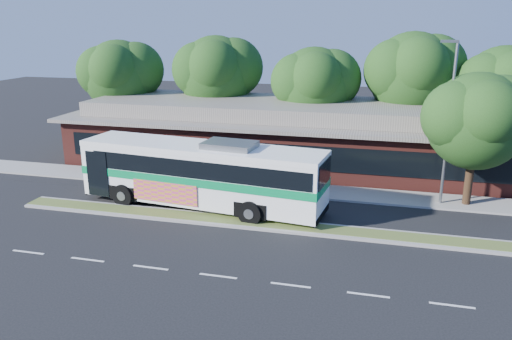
# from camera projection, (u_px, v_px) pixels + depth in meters

# --- Properties ---
(ground) EXTENTS (120.00, 120.00, 0.00)m
(ground) POSITION_uv_depth(u_px,v_px,m) (250.00, 229.00, 24.99)
(ground) COLOR black
(ground) RESTS_ON ground
(median_strip) EXTENTS (26.00, 1.10, 0.15)m
(median_strip) POSITION_uv_depth(u_px,v_px,m) (253.00, 223.00, 25.53)
(median_strip) COLOR #4F5D27
(median_strip) RESTS_ON ground
(sidewalk) EXTENTS (44.00, 2.60, 0.12)m
(sidewalk) POSITION_uv_depth(u_px,v_px,m) (276.00, 188.00, 30.93)
(sidewalk) COLOR gray
(sidewalk) RESTS_ON ground
(parking_lot) EXTENTS (14.00, 12.00, 0.01)m
(parking_lot) POSITION_uv_depth(u_px,v_px,m) (58.00, 156.00, 38.51)
(parking_lot) COLOR black
(parking_lot) RESTS_ON ground
(plaza_building) EXTENTS (33.20, 11.20, 4.45)m
(plaza_building) POSITION_uv_depth(u_px,v_px,m) (295.00, 134.00, 36.46)
(plaza_building) COLOR #5D231D
(plaza_building) RESTS_ON ground
(lamp_post) EXTENTS (0.93, 0.18, 9.07)m
(lamp_post) POSITION_uv_depth(u_px,v_px,m) (449.00, 119.00, 26.93)
(lamp_post) COLOR slate
(lamp_post) RESTS_ON ground
(tree_bg_a) EXTENTS (6.47, 5.80, 8.63)m
(tree_bg_a) POSITION_uv_depth(u_px,v_px,m) (125.00, 74.00, 40.81)
(tree_bg_a) COLOR black
(tree_bg_a) RESTS_ON ground
(tree_bg_b) EXTENTS (6.69, 6.00, 9.00)m
(tree_bg_b) POSITION_uv_depth(u_px,v_px,m) (222.00, 72.00, 39.79)
(tree_bg_b) COLOR black
(tree_bg_b) RESTS_ON ground
(tree_bg_c) EXTENTS (6.24, 5.60, 8.26)m
(tree_bg_c) POSITION_uv_depth(u_px,v_px,m) (320.00, 83.00, 37.14)
(tree_bg_c) COLOR black
(tree_bg_c) RESTS_ON ground
(tree_bg_d) EXTENTS (6.91, 6.20, 9.37)m
(tree_bg_d) POSITION_uv_depth(u_px,v_px,m) (419.00, 73.00, 36.19)
(tree_bg_d) COLOR black
(tree_bg_d) RESTS_ON ground
(tree_bg_e) EXTENTS (6.47, 5.80, 8.50)m
(tree_bg_e) POSITION_uv_depth(u_px,v_px,m) (510.00, 86.00, 34.05)
(tree_bg_e) COLOR black
(tree_bg_e) RESTS_ON ground
(transit_bus) EXTENTS (14.04, 4.55, 3.87)m
(transit_bus) POSITION_uv_depth(u_px,v_px,m) (203.00, 170.00, 27.38)
(transit_bus) COLOR white
(transit_bus) RESTS_ON ground
(sedan) EXTENTS (5.76, 3.80, 1.55)m
(sedan) POSITION_uv_depth(u_px,v_px,m) (147.00, 157.00, 35.42)
(sedan) COLOR #AFB1B7
(sedan) RESTS_ON ground
(sidewalk_tree) EXTENTS (5.87, 5.27, 7.47)m
(sidewalk_tree) POSITION_uv_depth(u_px,v_px,m) (484.00, 119.00, 26.79)
(sidewalk_tree) COLOR black
(sidewalk_tree) RESTS_ON ground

